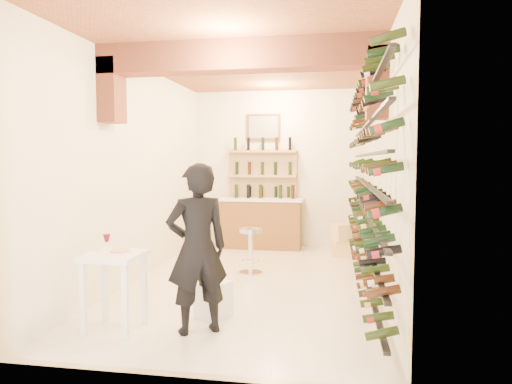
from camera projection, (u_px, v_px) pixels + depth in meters
ground at (253, 282)px, 6.74m from camera, size 6.00×6.00×0.00m
room_shell at (249, 126)px, 6.32m from camera, size 3.52×6.02×3.21m
wine_rack at (362, 177)px, 6.37m from camera, size 0.32×5.70×2.56m
back_counter at (261, 222)px, 9.35m from camera, size 1.70×0.62×1.29m
back_shelving at (263, 190)px, 9.54m from camera, size 1.40×0.31×2.73m
tasting_table at (114, 267)px, 4.81m from camera, size 0.57×0.57×0.99m
white_stool at (213, 299)px, 5.24m from camera, size 0.43×0.43×0.41m
person at (197, 249)px, 4.73m from camera, size 0.77×0.69×1.75m
chrome_barstool at (251, 247)px, 7.22m from camera, size 0.37×0.37×0.72m
crate_lower at (347, 248)px, 8.58m from camera, size 0.54×0.41×0.31m
crate_upper at (347, 232)px, 8.56m from camera, size 0.61×0.53×0.30m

